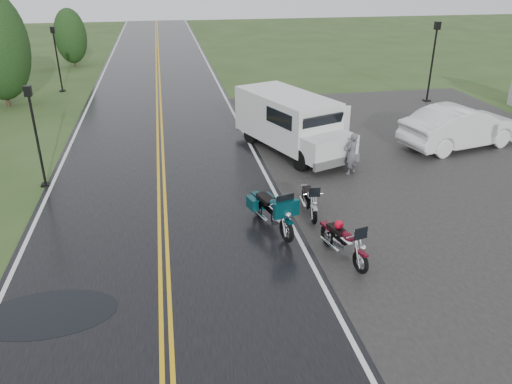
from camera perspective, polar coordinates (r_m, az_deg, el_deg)
ground at (r=13.30m, az=-10.46°, el=-8.42°), size 120.00×120.00×0.00m
road at (r=22.37m, az=-10.90°, el=5.66°), size 8.00×100.00×0.04m
parking_pad at (r=20.66m, az=21.36°, el=2.71°), size 14.00×24.00×0.03m
motorcycle_red at (r=12.74m, az=11.94°, el=-6.93°), size 1.24×2.19×1.22m
motorcycle_teal at (r=13.78m, az=3.54°, el=-3.37°), size 1.47×2.52×1.41m
motorcycle_silver at (r=14.87m, az=6.68°, el=-1.89°), size 0.84×1.94×1.12m
van_white at (r=18.56m, az=5.26°, el=5.82°), size 4.27×6.46×2.38m
person_at_van at (r=18.65m, az=10.88°, el=4.23°), size 0.68×0.62×1.56m
sedan_white at (r=22.82m, az=22.40°, el=6.85°), size 5.58×2.99×1.75m
lamp_post_near_left at (r=18.54m, az=-23.78°, el=5.74°), size 0.31×0.31×3.59m
lamp_post_far_left at (r=32.82m, az=-21.74°, el=13.89°), size 0.33×0.33×3.83m
lamp_post_far_right at (r=29.84m, az=19.49°, el=13.80°), size 0.37×0.37×4.36m
tree_left_far at (r=40.90m, az=-20.35°, el=15.78°), size 2.32×2.32×3.57m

